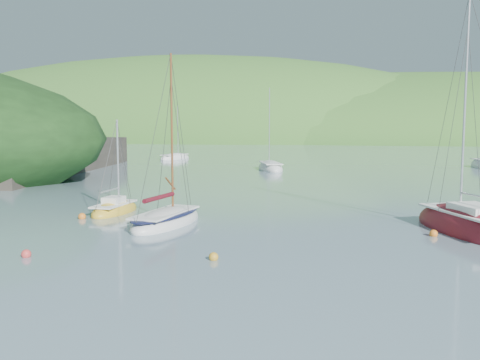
% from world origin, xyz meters
% --- Properties ---
extents(ground, '(700.00, 700.00, 0.00)m').
position_xyz_m(ground, '(0.00, 0.00, 0.00)').
color(ground, slate).
rests_on(ground, ground).
extents(shoreline_hills, '(690.00, 135.00, 56.00)m').
position_xyz_m(shoreline_hills, '(-9.66, 172.42, 0.00)').
color(shoreline_hills, '#2E6F2A').
rests_on(shoreline_hills, ground).
extents(daysailer_white, '(3.08, 6.70, 9.96)m').
position_xyz_m(daysailer_white, '(-3.50, 8.00, 0.22)').
color(daysailer_white, silver).
rests_on(daysailer_white, ground).
extents(sloop_red, '(6.43, 9.27, 13.03)m').
position_xyz_m(sloop_red, '(12.29, 9.42, 0.24)').
color(sloop_red, maroon).
rests_on(sloop_red, ground).
extents(sailboat_yellow, '(1.94, 4.75, 6.27)m').
position_xyz_m(sailboat_yellow, '(-8.02, 10.84, 0.16)').
color(sailboat_yellow, gold).
rests_on(sailboat_yellow, ground).
extents(distant_sloop_a, '(4.99, 7.79, 10.49)m').
position_xyz_m(distant_sloop_a, '(-4.19, 42.84, 0.18)').
color(distant_sloop_a, silver).
rests_on(distant_sloop_a, ground).
extents(distant_sloop_c, '(4.10, 6.61, 8.90)m').
position_xyz_m(distant_sloop_c, '(-21.72, 57.67, 0.16)').
color(distant_sloop_c, silver).
rests_on(distant_sloop_c, ground).
extents(mooring_buoys, '(19.64, 8.96, 0.44)m').
position_xyz_m(mooring_buoys, '(-1.46, 4.80, 0.12)').
color(mooring_buoys, gold).
rests_on(mooring_buoys, ground).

